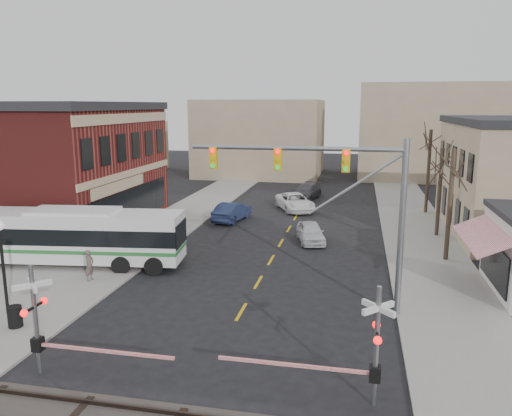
{
  "coord_description": "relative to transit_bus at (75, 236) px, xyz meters",
  "views": [
    {
      "loc": [
        5.01,
        -18.98,
        9.39
      ],
      "look_at": [
        -0.7,
        8.81,
        3.5
      ],
      "focal_mm": 35.0,
      "sensor_mm": 36.0,
      "label": 1
    }
  ],
  "objects": [
    {
      "name": "sidewalk_east",
      "position": [
        20.61,
        13.34,
        -1.77
      ],
      "size": [
        5.0,
        60.0,
        0.12
      ],
      "primitive_type": "cube",
      "color": "gray",
      "rests_on": "ground"
    },
    {
      "name": "trash_bin",
      "position": [
        2.12,
        -8.35,
        -1.26
      ],
      "size": [
        0.6,
        0.6,
        0.91
      ],
      "primitive_type": "cylinder",
      "color": "black",
      "rests_on": "sidewalk_west"
    },
    {
      "name": "tree_east_b",
      "position": [
        21.91,
        11.34,
        1.44
      ],
      "size": [
        0.28,
        0.28,
        6.3
      ],
      "color": "#382B21",
      "rests_on": "sidewalk_east"
    },
    {
      "name": "street_lamp",
      "position": [
        0.88,
        -7.23,
        1.38
      ],
      "size": [
        0.44,
        0.44,
        4.32
      ],
      "color": "black",
      "rests_on": "sidewalk_west"
    },
    {
      "name": "car_b",
      "position": [
        6.12,
        13.19,
        -1.06
      ],
      "size": [
        2.4,
        4.88,
        1.54
      ],
      "primitive_type": "imported",
      "rotation": [
        0.0,
        0.0,
        2.97
      ],
      "color": "#1C2647",
      "rests_on": "ground"
    },
    {
      "name": "tree_east_a",
      "position": [
        21.61,
        5.34,
        1.66
      ],
      "size": [
        0.28,
        0.28,
        6.75
      ],
      "color": "#382B21",
      "rests_on": "sidewalk_east"
    },
    {
      "name": "rr_crossing_east",
      "position": [
        16.49,
        -10.9,
        0.13
      ],
      "size": [
        5.6,
        1.36,
        4.0
      ],
      "color": "gray",
      "rests_on": "ground"
    },
    {
      "name": "pedestrian_near",
      "position": [
        2.26,
        -2.48,
        -0.87
      ],
      "size": [
        0.46,
        0.65,
        1.69
      ],
      "primitive_type": "imported",
      "rotation": [
        0.0,
        0.0,
        1.49
      ],
      "color": "#5D4E4A",
      "rests_on": "sidewalk_west"
    },
    {
      "name": "transit_bus",
      "position": [
        0.0,
        0.0,
        0.0
      ],
      "size": [
        12.87,
        4.33,
        3.25
      ],
      "color": "silver",
      "rests_on": "ground"
    },
    {
      "name": "ground",
      "position": [
        11.11,
        -6.66,
        -1.83
      ],
      "size": [
        160.0,
        160.0,
        0.0
      ],
      "primitive_type": "plane",
      "color": "black",
      "rests_on": "ground"
    },
    {
      "name": "tree_east_c",
      "position": [
        22.11,
        19.34,
        1.89
      ],
      "size": [
        0.28,
        0.28,
        7.2
      ],
      "color": "#382B21",
      "rests_on": "sidewalk_east"
    },
    {
      "name": "sidewalk_west",
      "position": [
        1.61,
        13.34,
        -1.77
      ],
      "size": [
        5.0,
        60.0,
        0.12
      ],
      "primitive_type": "cube",
      "color": "gray",
      "rests_on": "ground"
    },
    {
      "name": "traffic_signal_mast",
      "position": [
        15.44,
        -3.63,
        3.89
      ],
      "size": [
        9.63,
        0.3,
        8.0
      ],
      "color": "gray",
      "rests_on": "ground"
    },
    {
      "name": "rr_crossing_west",
      "position": [
        5.72,
        -11.27,
        0.13
      ],
      "size": [
        5.6,
        1.36,
        4.0
      ],
      "color": "gray",
      "rests_on": "ground"
    },
    {
      "name": "pedestrian_far",
      "position": [
        -0.2,
        1.51,
        -0.94
      ],
      "size": [
        0.94,
        0.87,
        1.55
      ],
      "primitive_type": "imported",
      "rotation": [
        0.0,
        0.0,
        0.49
      ],
      "color": "#36375E",
      "rests_on": "sidewalk_west"
    },
    {
      "name": "car_d",
      "position": [
        11.1,
        24.26,
        -1.09
      ],
      "size": [
        3.13,
        5.43,
        1.48
      ],
      "primitive_type": "imported",
      "rotation": [
        0.0,
        0.0,
        -0.22
      ],
      "color": "#44444A",
      "rests_on": "ground"
    },
    {
      "name": "car_a",
      "position": [
        13.09,
        7.99,
        -1.13
      ],
      "size": [
        2.63,
        4.41,
        1.4
      ],
      "primitive_type": "imported",
      "rotation": [
        0.0,
        0.0,
        0.25
      ],
      "color": "silver",
      "rests_on": "ground"
    },
    {
      "name": "car_c",
      "position": [
        10.67,
        18.39,
        -1.07
      ],
      "size": [
        4.53,
        6.06,
        1.53
      ],
      "primitive_type": "imported",
      "rotation": [
        0.0,
        0.0,
        0.41
      ],
      "color": "white",
      "rests_on": "ground"
    }
  ]
}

